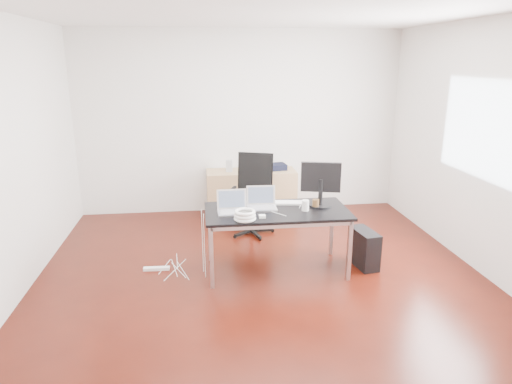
{
  "coord_description": "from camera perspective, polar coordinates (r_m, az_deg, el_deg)",
  "views": [
    {
      "loc": [
        -0.64,
        -4.56,
        2.36
      ],
      "look_at": [
        0.0,
        0.55,
        0.85
      ],
      "focal_mm": 32.0,
      "sensor_mm": 36.0,
      "label": 1
    }
  ],
  "objects": [
    {
      "name": "monitor",
      "position": [
        5.23,
        8.08,
        1.25
      ],
      "size": [
        0.45,
        0.26,
        0.51
      ],
      "rotation": [
        0.0,
        0.0,
        -0.25
      ],
      "color": "black",
      "rests_on": "desk"
    },
    {
      "name": "laptop_right",
      "position": [
        5.18,
        0.71,
        -1.35
      ],
      "size": [
        0.34,
        0.27,
        0.23
      ],
      "rotation": [
        0.0,
        0.0,
        -0.04
      ],
      "color": "silver",
      "rests_on": "desk"
    },
    {
      "name": "power_strip",
      "position": [
        5.49,
        -12.33,
        -9.34
      ],
      "size": [
        0.3,
        0.07,
        0.04
      ],
      "primitive_type": "cube",
      "rotation": [
        0.0,
        0.0,
        -0.04
      ],
      "color": "white",
      "rests_on": "ground"
    },
    {
      "name": "wastebasket",
      "position": [
        7.01,
        -3.44,
        -2.15
      ],
      "size": [
        0.27,
        0.27,
        0.28
      ],
      "primitive_type": "cylinder",
      "rotation": [
        0.0,
        0.0,
        -0.14
      ],
      "color": "black",
      "rests_on": "ground"
    },
    {
      "name": "filing_cabinet_left",
      "position": [
        7.09,
        -4.09,
        -0.18
      ],
      "size": [
        0.5,
        0.5,
        0.7
      ],
      "primitive_type": "cube",
      "color": "#A67F53",
      "rests_on": "ground"
    },
    {
      "name": "pc_tower",
      "position": [
        5.54,
        13.34,
        -6.85
      ],
      "size": [
        0.27,
        0.48,
        0.44
      ],
      "primitive_type": "cube",
      "rotation": [
        0.0,
        0.0,
        0.16
      ],
      "color": "black",
      "rests_on": "ground"
    },
    {
      "name": "keyboard",
      "position": [
        5.34,
        3.88,
        -1.34
      ],
      "size": [
        0.46,
        0.2,
        0.02
      ],
      "primitive_type": "cube",
      "rotation": [
        0.0,
        0.0,
        -0.14
      ],
      "color": "white",
      "rests_on": "desk"
    },
    {
      "name": "cup_brown",
      "position": [
        5.21,
        7.46,
        -1.46
      ],
      "size": [
        0.09,
        0.09,
        0.1
      ],
      "primitive_type": "cylinder",
      "rotation": [
        0.0,
        0.0,
        0.16
      ],
      "color": "brown",
      "rests_on": "desk"
    },
    {
      "name": "cup_white",
      "position": [
        5.1,
        6.19,
        -1.68
      ],
      "size": [
        0.1,
        0.1,
        0.12
      ],
      "primitive_type": "cylinder",
      "rotation": [
        0.0,
        0.0,
        -0.23
      ],
      "color": "white",
      "rests_on": "desk"
    },
    {
      "name": "room_shell",
      "position": [
        4.71,
        1.27,
        4.62
      ],
      "size": [
        5.0,
        5.0,
        5.0
      ],
      "color": "#340C05",
      "rests_on": "ground"
    },
    {
      "name": "navy_garment",
      "position": [
        7.1,
        2.5,
        3.17
      ],
      "size": [
        0.33,
        0.28,
        0.09
      ],
      "primitive_type": "cube",
      "rotation": [
        0.0,
        0.0,
        0.13
      ],
      "color": "black",
      "rests_on": "filing_cabinet_right"
    },
    {
      "name": "laptop_left",
      "position": [
        5.04,
        -2.96,
        -1.89
      ],
      "size": [
        0.34,
        0.26,
        0.23
      ],
      "rotation": [
        0.0,
        0.0,
        0.02
      ],
      "color": "silver",
      "rests_on": "desk"
    },
    {
      "name": "speaker",
      "position": [
        6.97,
        -3.36,
        3.28
      ],
      "size": [
        0.11,
        0.1,
        0.18
      ],
      "primitive_type": "cube",
      "rotation": [
        0.0,
        0.0,
        -0.23
      ],
      "color": "#9E9E9E",
      "rests_on": "filing_cabinet_left"
    },
    {
      "name": "cable_coil",
      "position": [
        4.78,
        -1.4,
        -2.92
      ],
      "size": [
        0.24,
        0.24,
        0.11
      ],
      "rotation": [
        0.0,
        0.0,
        -0.36
      ],
      "color": "white",
      "rests_on": "desk"
    },
    {
      "name": "power_adapter",
      "position": [
        4.86,
        0.78,
        -3.07
      ],
      "size": [
        0.07,
        0.07,
        0.03
      ],
      "primitive_type": "cube",
      "rotation": [
        0.0,
        0.0,
        -0.04
      ],
      "color": "white",
      "rests_on": "desk"
    },
    {
      "name": "filing_cabinet_right",
      "position": [
        7.18,
        2.85,
        0.06
      ],
      "size": [
        0.5,
        0.5,
        0.7
      ],
      "primitive_type": "cube",
      "color": "#A67F53",
      "rests_on": "ground"
    },
    {
      "name": "office_chair",
      "position": [
        6.33,
        -0.4,
        0.24
      ],
      "size": [
        0.61,
        0.63,
        1.08
      ],
      "rotation": [
        0.0,
        0.0,
        -0.34
      ],
      "color": "black",
      "rests_on": "ground"
    },
    {
      "name": "desk",
      "position": [
        5.13,
        2.62,
        -2.82
      ],
      "size": [
        1.6,
        0.8,
        0.73
      ],
      "color": "black",
      "rests_on": "ground"
    }
  ]
}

